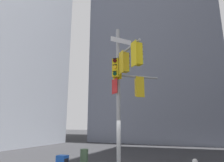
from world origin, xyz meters
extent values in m
cube|color=slate|center=(-1.45, 22.09, 19.86)|extent=(17.05, 17.05, 39.72)
cylinder|color=#9EA0A3|center=(0.00, 0.00, 3.79)|extent=(0.21, 0.21, 7.58)
cylinder|color=#9EA0A3|center=(0.85, -0.83, 5.97)|extent=(1.79, 1.74, 0.12)
cylinder|color=#9EA0A3|center=(0.89, 0.80, 4.91)|extent=(1.87, 1.70, 0.12)
cube|color=gold|center=(0.46, -0.72, 5.37)|extent=(0.37, 0.36, 1.14)
cube|color=gold|center=(0.60, -0.58, 5.37)|extent=(0.48, 0.48, 1.00)
cylinder|color=#360605|center=(0.74, -0.44, 5.72)|extent=(0.19, 0.18, 0.20)
cube|color=black|center=(0.74, -0.43, 5.84)|extent=(0.21, 0.20, 0.02)
cylinder|color=#3C2C06|center=(0.74, -0.44, 5.37)|extent=(0.19, 0.18, 0.20)
cube|color=black|center=(0.74, -0.43, 5.49)|extent=(0.21, 0.20, 0.02)
cylinder|color=#19C672|center=(0.74, -0.44, 5.02)|extent=(0.19, 0.18, 0.20)
cube|color=black|center=(0.74, -0.43, 5.14)|extent=(0.21, 0.20, 0.02)
cube|color=yellow|center=(1.40, -1.63, 5.37)|extent=(0.37, 0.36, 1.14)
cube|color=yellow|center=(1.54, -1.49, 5.37)|extent=(0.48, 0.48, 1.00)
cylinder|color=#360605|center=(1.67, -1.35, 5.72)|extent=(0.19, 0.18, 0.20)
cube|color=black|center=(1.68, -1.34, 5.84)|extent=(0.21, 0.20, 0.02)
cylinder|color=#3C2C06|center=(1.67, -1.35, 5.37)|extent=(0.19, 0.18, 0.20)
cube|color=black|center=(1.68, -1.34, 5.49)|extent=(0.21, 0.20, 0.02)
cylinder|color=#19C672|center=(1.67, -1.35, 5.02)|extent=(0.19, 0.18, 0.20)
cube|color=black|center=(1.68, -1.34, 5.14)|extent=(0.21, 0.20, 0.02)
cube|color=gold|center=(1.02, 0.66, 4.31)|extent=(0.38, 0.34, 1.14)
cube|color=gold|center=(0.89, 0.80, 4.31)|extent=(0.48, 0.48, 1.00)
cylinder|color=#360605|center=(0.76, 0.95, 4.66)|extent=(0.19, 0.18, 0.20)
cube|color=black|center=(0.76, 0.96, 4.78)|extent=(0.21, 0.20, 0.02)
cylinder|color=#3C2C06|center=(0.76, 0.95, 4.31)|extent=(0.19, 0.18, 0.20)
cube|color=black|center=(0.76, 0.96, 4.43)|extent=(0.21, 0.20, 0.02)
cylinder|color=#19C672|center=(0.76, 0.95, 3.96)|extent=(0.19, 0.18, 0.20)
cube|color=black|center=(0.76, 0.96, 4.08)|extent=(0.21, 0.20, 0.02)
cube|color=yellow|center=(0.00, -0.12, 5.22)|extent=(0.48, 0.05, 1.14)
cube|color=yellow|center=(0.01, -0.31, 5.22)|extent=(0.35, 0.35, 1.00)
cylinder|color=#360605|center=(0.02, -0.51, 5.57)|extent=(0.20, 0.07, 0.20)
cube|color=black|center=(0.02, -0.51, 5.69)|extent=(0.22, 0.08, 0.02)
cylinder|color=yellow|center=(0.02, -0.51, 5.22)|extent=(0.20, 0.07, 0.20)
cube|color=black|center=(0.02, -0.51, 5.34)|extent=(0.22, 0.08, 0.02)
cylinder|color=#06311C|center=(0.02, -0.51, 4.87)|extent=(0.20, 0.07, 0.20)
cube|color=black|center=(0.02, -0.51, 4.99)|extent=(0.22, 0.08, 0.02)
cube|color=white|center=(0.27, -0.22, 6.76)|extent=(0.80, 1.00, 0.28)
cube|color=#19479E|center=(0.27, -0.22, 6.76)|extent=(0.78, 0.97, 0.24)
cube|color=red|center=(-0.15, -0.16, 4.28)|extent=(0.49, 0.44, 0.80)
cube|color=white|center=(-0.15, -0.16, 4.28)|extent=(0.46, 0.41, 0.76)
sphere|color=silver|center=(3.47, 0.00, 0.78)|extent=(0.23, 0.23, 0.23)
cylinder|color=#3F593F|center=(-2.46, 0.76, 0.45)|extent=(0.45, 0.45, 0.91)
camera|label=1|loc=(3.78, -9.38, 2.33)|focal=30.96mm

